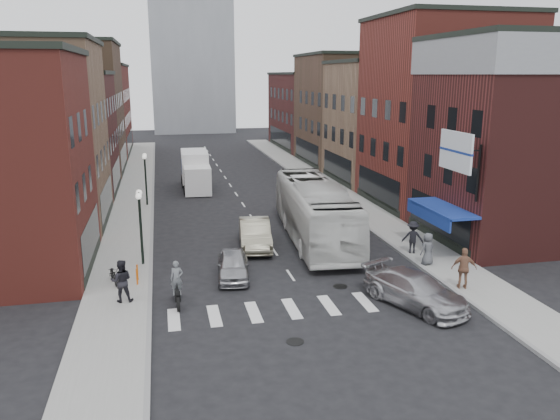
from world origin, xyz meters
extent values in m
plane|color=black|center=(0.00, 0.00, 0.00)|extent=(160.00, 160.00, 0.00)
cube|color=gray|center=(-8.50, 22.00, 0.07)|extent=(3.00, 74.00, 0.15)
cube|color=gray|center=(8.50, 22.00, 0.07)|extent=(3.00, 74.00, 0.15)
cube|color=gray|center=(-7.00, 22.00, 0.00)|extent=(0.20, 74.00, 0.16)
cube|color=gray|center=(7.00, 22.00, 0.00)|extent=(0.20, 74.00, 0.16)
cube|color=silver|center=(0.00, -3.00, 0.00)|extent=(12.00, 2.20, 0.01)
cube|color=black|center=(-10.02, 4.50, 1.60)|extent=(0.08, 7.20, 2.20)
cube|color=#89664B|center=(-15.00, 14.00, 6.00)|extent=(10.00, 10.00, 12.00)
cube|color=black|center=(-10.02, 14.00, 1.60)|extent=(0.08, 8.00, 2.20)
cube|color=black|center=(-15.00, 14.00, 12.15)|extent=(10.30, 10.20, 0.30)
cube|color=#491B1A|center=(-15.00, 24.00, 5.00)|extent=(10.00, 10.00, 10.00)
cube|color=black|center=(-10.02, 24.00, 1.60)|extent=(0.08, 8.00, 2.20)
cube|color=black|center=(-15.00, 24.00, 10.15)|extent=(10.30, 10.20, 0.30)
cube|color=brown|center=(-15.00, 35.00, 6.50)|extent=(10.00, 12.00, 13.00)
cube|color=black|center=(-10.02, 35.00, 1.60)|extent=(0.08, 9.60, 2.20)
cube|color=black|center=(-15.00, 35.00, 13.15)|extent=(10.30, 12.20, 0.30)
cube|color=maroon|center=(-15.00, 49.00, 5.50)|extent=(10.00, 16.00, 11.00)
cube|color=black|center=(-10.02, 49.00, 1.60)|extent=(0.08, 12.80, 2.20)
cube|color=black|center=(-15.00, 49.00, 11.15)|extent=(10.30, 16.20, 0.30)
cube|color=#491B1A|center=(15.00, 4.50, 6.00)|extent=(10.00, 9.00, 12.00)
cube|color=black|center=(10.02, 4.50, 1.60)|extent=(0.08, 7.20, 2.20)
cube|color=black|center=(15.00, 4.50, 12.15)|extent=(10.30, 9.20, 0.30)
cube|color=maroon|center=(15.00, 14.00, 7.00)|extent=(10.00, 10.00, 14.00)
cube|color=black|center=(10.02, 14.00, 1.60)|extent=(0.08, 8.00, 2.20)
cube|color=black|center=(15.00, 14.00, 14.15)|extent=(10.30, 10.20, 0.30)
cube|color=#89664B|center=(15.00, 24.00, 5.50)|extent=(10.00, 10.00, 11.00)
cube|color=black|center=(10.02, 24.00, 1.60)|extent=(0.08, 8.00, 2.20)
cube|color=black|center=(15.00, 24.00, 11.15)|extent=(10.30, 10.20, 0.30)
cube|color=brown|center=(15.00, 35.00, 6.00)|extent=(10.00, 12.00, 12.00)
cube|color=black|center=(10.02, 35.00, 1.60)|extent=(0.08, 9.60, 2.20)
cube|color=black|center=(15.00, 35.00, 12.15)|extent=(10.30, 12.20, 0.30)
cube|color=#491B1A|center=(15.00, 49.00, 5.00)|extent=(10.00, 16.00, 10.00)
cube|color=black|center=(10.02, 49.00, 1.60)|extent=(0.08, 12.80, 2.20)
cube|color=black|center=(15.00, 49.00, 10.15)|extent=(10.30, 16.20, 0.30)
cube|color=navy|center=(9.10, 2.50, 2.70)|extent=(1.80, 5.00, 0.15)
cube|color=navy|center=(8.25, 2.50, 2.35)|extent=(0.10, 5.00, 0.70)
cylinder|color=black|center=(9.90, 0.50, 5.00)|extent=(0.12, 0.12, 3.00)
cylinder|color=black|center=(9.20, 0.50, 6.20)|extent=(1.40, 0.08, 0.08)
cube|color=silver|center=(8.50, 0.50, 6.20)|extent=(0.12, 3.00, 2.00)
cylinder|color=black|center=(-7.40, 4.00, 2.00)|extent=(0.14, 0.14, 4.00)
cylinder|color=black|center=(-7.40, 4.00, 4.00)|extent=(0.06, 0.90, 0.06)
sphere|color=white|center=(-7.40, 3.55, 3.95)|extent=(0.32, 0.32, 0.32)
sphere|color=white|center=(-7.40, 4.45, 3.95)|extent=(0.32, 0.32, 0.32)
cylinder|color=black|center=(-7.40, 18.00, 2.00)|extent=(0.14, 0.14, 4.00)
cylinder|color=black|center=(-7.40, 18.00, 4.00)|extent=(0.06, 0.90, 0.06)
sphere|color=white|center=(-7.40, 17.55, 3.95)|extent=(0.32, 0.32, 0.32)
sphere|color=white|center=(-7.40, 18.45, 3.95)|extent=(0.32, 0.32, 0.32)
cylinder|color=#D8590C|center=(-7.60, 1.00, 0.55)|extent=(0.08, 0.08, 0.80)
cylinder|color=#D8590C|center=(-7.60, 1.60, 0.55)|extent=(0.08, 0.08, 0.80)
cube|color=white|center=(-3.22, 21.38, 1.25)|extent=(2.28, 2.46, 2.31)
cube|color=black|center=(-3.22, 21.38, 1.48)|extent=(2.29, 1.36, 1.02)
cube|color=white|center=(-3.22, 24.90, 1.94)|extent=(2.44, 4.87, 2.68)
cube|color=navy|center=(-3.22, 24.90, 1.94)|extent=(2.40, 1.91, 1.11)
cube|color=black|center=(-3.22, 24.72, 0.42)|extent=(2.20, 6.07, 0.32)
cylinder|color=black|center=(-4.29, 21.57, 0.42)|extent=(0.26, 0.83, 0.83)
cylinder|color=black|center=(-2.16, 21.57, 0.42)|extent=(0.26, 0.83, 0.83)
cylinder|color=black|center=(-4.29, 24.72, 0.42)|extent=(0.26, 0.83, 0.83)
cylinder|color=black|center=(-2.16, 24.72, 0.42)|extent=(0.26, 0.83, 0.83)
cylinder|color=black|center=(-4.29, 26.57, 0.42)|extent=(0.26, 0.83, 0.83)
cylinder|color=black|center=(-2.16, 26.57, 0.42)|extent=(0.26, 0.83, 0.83)
cylinder|color=black|center=(-5.77, -0.77, 0.31)|extent=(0.13, 0.62, 0.62)
cylinder|color=black|center=(-5.77, -2.19, 0.31)|extent=(0.13, 0.62, 0.62)
cube|color=black|center=(-5.77, -1.48, 0.52)|extent=(0.24, 1.13, 0.33)
cube|color=black|center=(-5.77, -0.96, 0.89)|extent=(0.52, 0.06, 0.06)
imported|color=slate|center=(-5.77, -1.57, 1.29)|extent=(0.57, 0.38, 1.55)
imported|color=silver|center=(2.91, 6.78, 1.83)|extent=(4.10, 13.32, 3.65)
imported|color=#A2A1A6|center=(-2.91, 1.29, 0.66)|extent=(2.00, 4.03, 1.32)
imported|color=#A7A187|center=(-0.97, 6.00, 0.83)|extent=(2.32, 5.22, 1.66)
imported|color=#B0B0B5|center=(4.50, -3.86, 0.75)|extent=(3.95, 5.55, 1.49)
imported|color=black|center=(-8.70, 1.48, 0.59)|extent=(0.97, 1.77, 0.88)
imported|color=black|center=(-8.17, -0.92, 1.12)|extent=(0.96, 0.58, 1.93)
imported|color=black|center=(7.49, 2.63, 1.07)|extent=(1.33, 1.00, 1.85)
imported|color=#8A5E46|center=(7.49, -2.77, 1.14)|extent=(1.29, 0.94, 1.98)
imported|color=#4E5055|center=(7.40, 0.66, 1.02)|extent=(0.98, 0.81, 1.73)
camera|label=1|loc=(-6.18, -24.55, 9.99)|focal=35.00mm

